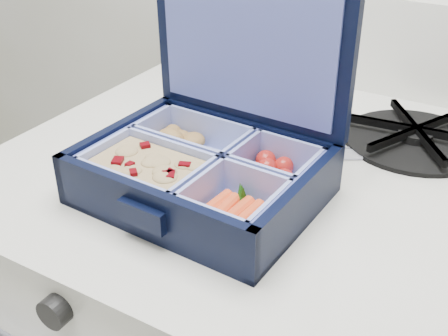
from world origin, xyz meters
The scene contains 4 objects.
bento_box centered at (-0.06, 1.53, 0.99)m, with size 0.25×0.20×0.06m, color black, non-canonical shape.
burner_grate centered at (0.12, 1.78, 0.97)m, with size 0.19×0.19×0.03m, color black.
burner_grate_rear centered at (-0.23, 1.86, 0.97)m, with size 0.16×0.16×0.02m, color black.
fork centered at (-0.02, 1.66, 0.96)m, with size 0.02×0.19×0.01m, color silver, non-canonical shape.
Camera 1 is at (0.23, 1.08, 1.31)m, focal length 45.00 mm.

